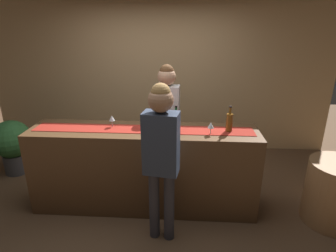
{
  "coord_description": "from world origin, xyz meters",
  "views": [
    {
      "loc": [
        0.49,
        -3.04,
        2.2
      ],
      "look_at": [
        0.29,
        0.0,
        1.08
      ],
      "focal_mm": 30.1,
      "sensor_mm": 36.0,
      "label": 1
    }
  ],
  "objects_px": {
    "wine_bottle_green": "(176,121)",
    "wine_glass_far_end": "(154,123)",
    "round_side_table": "(336,193)",
    "wine_bottle_amber": "(229,122)",
    "wine_glass_mid_counter": "(112,118)",
    "customer_sipping": "(161,149)",
    "bartender": "(167,113)",
    "wine_glass_near_customer": "(211,126)",
    "potted_plant_tall": "(12,143)"
  },
  "relations": [
    {
      "from": "round_side_table",
      "to": "potted_plant_tall",
      "type": "relative_size",
      "value": 0.88
    },
    {
      "from": "potted_plant_tall",
      "to": "wine_glass_far_end",
      "type": "bearing_deg",
      "value": -18.73
    },
    {
      "from": "customer_sipping",
      "to": "bartender",
      "type": "bearing_deg",
      "value": 99.7
    },
    {
      "from": "wine_bottle_amber",
      "to": "customer_sipping",
      "type": "relative_size",
      "value": 0.18
    },
    {
      "from": "customer_sipping",
      "to": "round_side_table",
      "type": "distance_m",
      "value": 2.13
    },
    {
      "from": "wine_bottle_green",
      "to": "potted_plant_tall",
      "type": "distance_m",
      "value": 2.68
    },
    {
      "from": "wine_glass_near_customer",
      "to": "wine_glass_mid_counter",
      "type": "distance_m",
      "value": 1.16
    },
    {
      "from": "wine_bottle_amber",
      "to": "wine_glass_far_end",
      "type": "distance_m",
      "value": 0.86
    },
    {
      "from": "wine_bottle_green",
      "to": "wine_glass_far_end",
      "type": "distance_m",
      "value": 0.26
    },
    {
      "from": "wine_bottle_amber",
      "to": "wine_glass_far_end",
      "type": "height_order",
      "value": "wine_bottle_amber"
    },
    {
      "from": "wine_bottle_amber",
      "to": "wine_glass_far_end",
      "type": "bearing_deg",
      "value": -175.7
    },
    {
      "from": "wine_glass_far_end",
      "to": "potted_plant_tall",
      "type": "height_order",
      "value": "wine_glass_far_end"
    },
    {
      "from": "wine_bottle_amber",
      "to": "bartender",
      "type": "bearing_deg",
      "value": 142.46
    },
    {
      "from": "wine_glass_near_customer",
      "to": "round_side_table",
      "type": "relative_size",
      "value": 0.19
    },
    {
      "from": "bartender",
      "to": "round_side_table",
      "type": "xyz_separation_m",
      "value": [
        2.0,
        -0.75,
        -0.68
      ]
    },
    {
      "from": "bartender",
      "to": "round_side_table",
      "type": "bearing_deg",
      "value": 163.51
    },
    {
      "from": "wine_glass_far_end",
      "to": "bartender",
      "type": "xyz_separation_m",
      "value": [
        0.1,
        0.64,
        -0.08
      ]
    },
    {
      "from": "wine_bottle_green",
      "to": "customer_sipping",
      "type": "height_order",
      "value": "customer_sipping"
    },
    {
      "from": "customer_sipping",
      "to": "wine_glass_mid_counter",
      "type": "bearing_deg",
      "value": 143.75
    },
    {
      "from": "wine_bottle_green",
      "to": "round_side_table",
      "type": "relative_size",
      "value": 0.41
    },
    {
      "from": "wine_glass_mid_counter",
      "to": "potted_plant_tall",
      "type": "bearing_deg",
      "value": 159.86
    },
    {
      "from": "wine_glass_mid_counter",
      "to": "bartender",
      "type": "xyz_separation_m",
      "value": [
        0.62,
        0.52,
        -0.08
      ]
    },
    {
      "from": "wine_bottle_amber",
      "to": "wine_glass_mid_counter",
      "type": "bearing_deg",
      "value": 177.44
    },
    {
      "from": "wine_bottle_amber",
      "to": "bartender",
      "type": "height_order",
      "value": "bartender"
    },
    {
      "from": "wine_glass_far_end",
      "to": "round_side_table",
      "type": "height_order",
      "value": "wine_glass_far_end"
    },
    {
      "from": "round_side_table",
      "to": "wine_glass_mid_counter",
      "type": "bearing_deg",
      "value": 174.97
    },
    {
      "from": "wine_glass_mid_counter",
      "to": "wine_glass_far_end",
      "type": "distance_m",
      "value": 0.53
    },
    {
      "from": "wine_bottle_amber",
      "to": "potted_plant_tall",
      "type": "height_order",
      "value": "wine_bottle_amber"
    },
    {
      "from": "wine_glass_far_end",
      "to": "customer_sipping",
      "type": "height_order",
      "value": "customer_sipping"
    },
    {
      "from": "wine_glass_far_end",
      "to": "round_side_table",
      "type": "distance_m",
      "value": 2.24
    },
    {
      "from": "wine_glass_mid_counter",
      "to": "bartender",
      "type": "bearing_deg",
      "value": 40.03
    },
    {
      "from": "customer_sipping",
      "to": "round_side_table",
      "type": "xyz_separation_m",
      "value": [
        1.97,
        0.4,
        -0.68
      ]
    },
    {
      "from": "wine_bottle_green",
      "to": "wine_glass_mid_counter",
      "type": "height_order",
      "value": "wine_bottle_green"
    },
    {
      "from": "wine_glass_far_end",
      "to": "round_side_table",
      "type": "bearing_deg",
      "value": -2.84
    },
    {
      "from": "wine_bottle_amber",
      "to": "wine_glass_mid_counter",
      "type": "distance_m",
      "value": 1.37
    },
    {
      "from": "wine_bottle_green",
      "to": "wine_glass_near_customer",
      "type": "distance_m",
      "value": 0.4
    },
    {
      "from": "wine_bottle_amber",
      "to": "round_side_table",
      "type": "bearing_deg",
      "value": -7.71
    },
    {
      "from": "wine_bottle_green",
      "to": "potted_plant_tall",
      "type": "height_order",
      "value": "wine_bottle_green"
    },
    {
      "from": "wine_bottle_amber",
      "to": "customer_sipping",
      "type": "bearing_deg",
      "value": -141.76
    },
    {
      "from": "potted_plant_tall",
      "to": "customer_sipping",
      "type": "bearing_deg",
      "value": -28.12
    },
    {
      "from": "wine_glass_near_customer",
      "to": "potted_plant_tall",
      "type": "xyz_separation_m",
      "value": [
        -2.89,
        0.81,
        -0.65
      ]
    },
    {
      "from": "wine_glass_far_end",
      "to": "wine_glass_near_customer",
      "type": "bearing_deg",
      "value": -3.92
    },
    {
      "from": "round_side_table",
      "to": "wine_bottle_amber",
      "type": "bearing_deg",
      "value": 172.29
    },
    {
      "from": "customer_sipping",
      "to": "round_side_table",
      "type": "height_order",
      "value": "customer_sipping"
    },
    {
      "from": "wine_glass_mid_counter",
      "to": "wine_bottle_amber",
      "type": "bearing_deg",
      "value": -2.56
    },
    {
      "from": "wine_glass_far_end",
      "to": "bartender",
      "type": "bearing_deg",
      "value": 80.79
    },
    {
      "from": "wine_glass_far_end",
      "to": "customer_sipping",
      "type": "distance_m",
      "value": 0.53
    },
    {
      "from": "round_side_table",
      "to": "wine_glass_far_end",
      "type": "bearing_deg",
      "value": 177.16
    },
    {
      "from": "wine_bottle_amber",
      "to": "round_side_table",
      "type": "xyz_separation_m",
      "value": [
        1.25,
        -0.17,
        -0.77
      ]
    },
    {
      "from": "wine_bottle_amber",
      "to": "bartender",
      "type": "relative_size",
      "value": 0.18
    }
  ]
}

